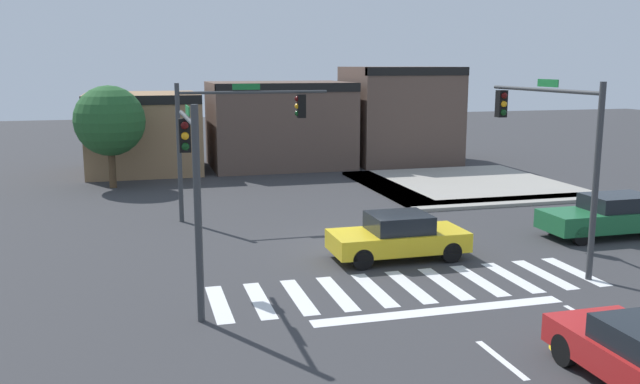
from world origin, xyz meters
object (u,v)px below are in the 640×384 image
Objects in this scene: traffic_signal_southwest at (191,165)px; roadside_tree at (110,121)px; car_yellow at (398,236)px; car_green at (609,215)px; traffic_signal_southeast at (550,133)px; traffic_signal_northwest at (236,123)px.

traffic_signal_southwest reaches higher than roadside_tree.
roadside_tree is (-2.56, 17.92, -0.22)m from traffic_signal_southwest.
roadside_tree reaches higher than car_yellow.
car_yellow is at bearing 4.61° from car_green.
car_yellow is 8.51m from car_green.
roadside_tree is at bearing 39.21° from traffic_signal_southeast.
traffic_signal_northwest reaches higher than roadside_tree.
roadside_tree is (-17.69, 15.10, 2.60)m from car_green.
traffic_signal_southwest reaches higher than car_yellow.
car_green is 0.93× the size of roadside_tree.
car_green is at bearing -79.44° from traffic_signal_southwest.
car_green is (15.13, 2.82, -2.83)m from traffic_signal_southwest.
traffic_signal_southeast reaches higher than car_yellow.
traffic_signal_southeast is 1.24× the size of car_green.
traffic_signal_northwest is 8.82m from car_yellow.
traffic_signal_southwest is at bearing 17.84° from car_yellow.
traffic_signal_northwest is 9.64m from traffic_signal_southwest.
traffic_signal_southwest reaches higher than car_green.
traffic_signal_southeast is 1.37× the size of car_yellow.
roadside_tree is at bearing -40.48° from car_green.
traffic_signal_northwest is 1.02× the size of traffic_signal_southeast.
car_green is (8.49, 0.68, 0.04)m from car_yellow.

